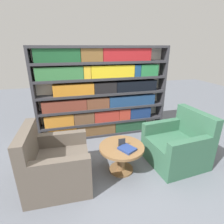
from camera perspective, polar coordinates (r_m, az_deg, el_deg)
The scene contains 7 objects.
ground_plane at distance 2.91m, azimuth 4.12°, elevation -20.01°, with size 14.00×14.00×0.00m, color slate.
bookshelf at distance 3.73m, azimuth -3.31°, elevation 6.03°, with size 2.76×0.30×1.91m.
armchair_left at distance 2.72m, azimuth -17.99°, elevation -16.31°, with size 0.89×0.86×0.90m.
armchair_right at distance 3.22m, azimuth 20.63°, elevation -10.36°, with size 0.93×0.90×0.90m.
coffee_table at distance 2.82m, azimuth 3.13°, elevation -13.26°, with size 0.70×0.70×0.45m.
table_sign at distance 2.72m, azimuth 3.20°, elevation -10.08°, with size 0.11×0.06×0.13m.
stray_book at distance 2.66m, azimuth 4.98°, elevation -11.88°, with size 0.28×0.30×0.03m.
Camera 1 is at (-0.76, -2.07, 1.89)m, focal length 28.00 mm.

